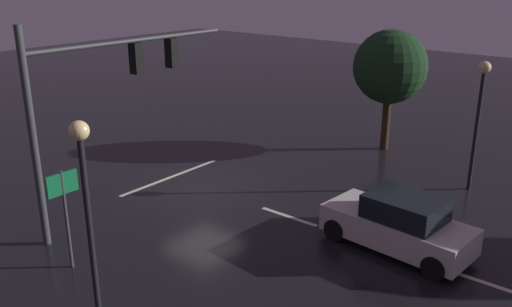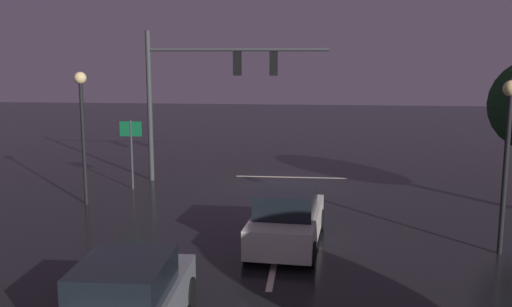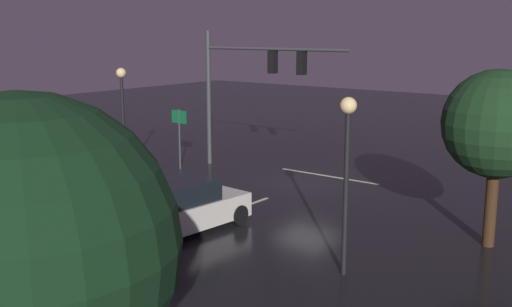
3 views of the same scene
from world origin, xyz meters
name	(u,v)px [view 2 (image 2 of 3)]	position (x,y,z in m)	size (l,w,h in m)	color
ground_plane	(290,186)	(0.00, 0.00, 0.00)	(80.00, 80.00, 0.00)	black
traffic_signal_assembly	(206,79)	(3.59, -0.55, 4.41)	(7.75, 0.47, 6.44)	#383A3D
lane_dash_far	(285,211)	(0.00, 4.00, 0.00)	(2.20, 0.16, 0.01)	beige
lane_dash_mid	(272,274)	(0.00, 10.00, 0.00)	(2.20, 0.16, 0.01)	beige
stop_bar	(291,177)	(0.00, -1.73, 0.00)	(5.00, 0.16, 0.01)	beige
car_approaching	(287,219)	(-0.25, 7.74, 0.80)	(2.21, 4.48, 1.70)	silver
car_distant	(127,304)	(2.48, 13.77, 0.80)	(1.97, 4.40, 1.70)	slate
street_lamp_left_kerb	(508,133)	(-6.17, 7.82, 3.37)	(0.44, 0.44, 4.79)	black
street_lamp_right_kerb	(82,112)	(7.33, 3.79, 3.41)	(0.44, 0.44, 4.85)	black
route_sign	(131,140)	(6.39, 1.23, 2.05)	(0.90, 0.09, 2.84)	#383A3D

